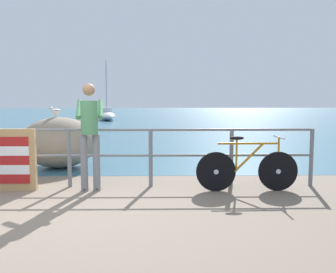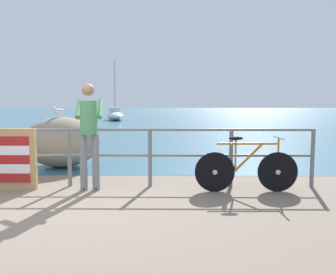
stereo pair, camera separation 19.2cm
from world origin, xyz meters
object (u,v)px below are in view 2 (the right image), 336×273
Objects in this scene: folded_deckchair_stack at (11,159)px; breakwater_boulder_left at (8,148)px; breakwater_boulder_main at (62,142)px; seagull at (58,111)px; bicycle at (247,168)px; person_at_railing at (89,131)px; sailboat at (115,115)px.

folded_deckchair_stack is 0.87× the size of breakwater_boulder_left.
breakwater_boulder_main is 0.71m from seagull.
bicycle is 4.50m from seagull.
person_at_railing is 23.45m from sailboat.
breakwater_boulder_main is at bearing 84.72° from folded_deckchair_stack.
sailboat is (-6.07, 23.26, 0.03)m from bicycle.
seagull is 21.20m from sailboat.
seagull is at bearing 86.62° from folded_deckchair_stack.
bicycle is at bearing -25.84° from breakwater_boulder_left.
breakwater_boulder_main reaches higher than folded_deckchair_stack.
breakwater_boulder_left is 3.73× the size of seagull.
sailboat reaches higher than bicycle.
sailboat reaches higher than breakwater_boulder_main.
folded_deckchair_stack reaches higher than breakwater_boulder_left.
person_at_railing is at bearing -8.50° from sailboat.
folded_deckchair_stack is 2.71m from breakwater_boulder_left.
breakwater_boulder_left is at bearing 166.85° from breakwater_boulder_main.
bicycle is 0.35× the size of sailboat.
breakwater_boulder_main is 21.21m from sailboat.
seagull is at bearing 158.91° from breakwater_boulder_main.
sailboat is at bearing -141.16° from seagull.
bicycle is 0.99× the size of breakwater_boulder_main.
breakwater_boulder_left is (-2.56, 2.43, -0.61)m from person_at_railing.
breakwater_boulder_main is 1.43× the size of breakwater_boulder_left.
breakwater_boulder_left is at bearing 116.98° from folded_deckchair_stack.
person_at_railing is 5.55× the size of seagull.
sailboat is (-3.46, 23.19, -0.57)m from person_at_railing.
bicycle reaches higher than breakwater_boulder_left.
breakwater_boulder_left is at bearing 37.29° from person_at_railing.
bicycle is 24.04m from sailboat.
folded_deckchair_stack is at bearing 177.69° from bicycle.
sailboat is at bearing 95.24° from folded_deckchair_stack.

